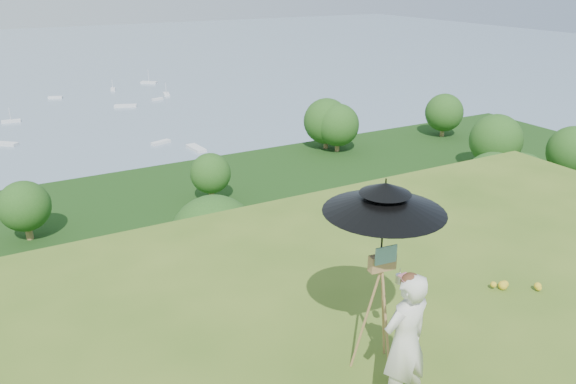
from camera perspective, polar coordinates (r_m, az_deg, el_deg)
shoreline_tier at (r=87.03m, az=-22.67°, el=-7.87°), size 170.00×28.00×8.00m
slope_trees at (r=41.97m, az=-19.54°, el=-7.10°), size 110.00×50.00×6.00m
harbor_town at (r=84.22m, az=-23.29°, el=-3.99°), size 110.00×22.00×5.00m
painter at (r=5.87m, az=11.81°, el=-14.68°), size 0.59×0.41×1.53m
field_easel at (r=6.31m, az=9.24°, el=-11.55°), size 0.65×0.65×1.55m
sun_umbrella at (r=5.85m, az=9.64°, el=-3.19°), size 1.29×1.29×0.99m
painter_cap at (r=5.47m, az=12.38°, el=-8.52°), size 0.20×0.24×0.10m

